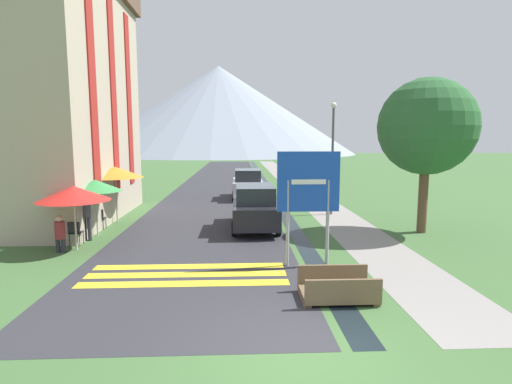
% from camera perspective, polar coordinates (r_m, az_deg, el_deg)
% --- Properties ---
extents(ground_plane, '(160.00, 160.00, 0.00)m').
position_cam_1_polar(ground_plane, '(26.70, -0.24, -0.36)').
color(ground_plane, '#3D6033').
extents(road, '(6.40, 60.00, 0.01)m').
position_cam_1_polar(road, '(36.64, -4.79, 1.77)').
color(road, '#2D2D33').
rests_on(road, ground_plane).
extents(footpath, '(2.20, 60.00, 0.01)m').
position_cam_1_polar(footpath, '(36.91, 4.72, 1.81)').
color(footpath, gray).
rests_on(footpath, ground_plane).
extents(drainage_channel, '(0.60, 60.00, 0.00)m').
position_cam_1_polar(drainage_channel, '(36.68, 1.00, 1.80)').
color(drainage_channel, black).
rests_on(drainage_channel, ground_plane).
extents(crosswalk_marking, '(5.44, 1.84, 0.01)m').
position_cam_1_polar(crosswalk_marking, '(11.27, -9.87, -11.54)').
color(crosswalk_marking, yellow).
rests_on(crosswalk_marking, ground_plane).
extents(mountain_distant, '(69.40, 69.40, 22.25)m').
position_cam_1_polar(mountain_distant, '(105.47, -5.35, 11.56)').
color(mountain_distant, gray).
rests_on(mountain_distant, ground_plane).
extents(hotel_building, '(6.03, 9.84, 11.22)m').
position_cam_1_polar(hotel_building, '(20.36, -27.48, 13.41)').
color(hotel_building, tan).
rests_on(hotel_building, ground_plane).
extents(road_sign, '(1.79, 0.11, 3.33)m').
position_cam_1_polar(road_sign, '(11.49, 7.48, 0.01)').
color(road_sign, '#9E9EA3').
rests_on(road_sign, ground_plane).
extents(footbridge, '(1.70, 1.10, 0.65)m').
position_cam_1_polar(footbridge, '(9.67, 11.56, -13.48)').
color(footbridge, brown).
rests_on(footbridge, ground_plane).
extents(parked_car_near, '(1.87, 4.30, 1.82)m').
position_cam_1_polar(parked_car_near, '(16.40, -0.17, -2.14)').
color(parked_car_near, black).
rests_on(parked_car_near, ground_plane).
extents(parked_car_far, '(1.91, 3.91, 1.82)m').
position_cam_1_polar(parked_car_far, '(24.87, -1.20, 1.17)').
color(parked_car_far, '#B2B2B7').
rests_on(parked_car_far, ground_plane).
extents(cafe_chair_near_right, '(0.40, 0.40, 0.85)m').
position_cam_1_polar(cafe_chair_near_right, '(15.22, -24.42, -5.11)').
color(cafe_chair_near_right, '#232328').
rests_on(cafe_chair_near_right, ground_plane).
extents(cafe_chair_middle, '(0.40, 0.40, 0.85)m').
position_cam_1_polar(cafe_chair_middle, '(16.48, -23.26, -4.12)').
color(cafe_chair_middle, '#232328').
rests_on(cafe_chair_middle, ground_plane).
extents(cafe_chair_far_left, '(0.40, 0.40, 0.85)m').
position_cam_1_polar(cafe_chair_far_left, '(17.54, -21.47, -3.35)').
color(cafe_chair_far_left, '#232328').
rests_on(cafe_chair_far_left, ground_plane).
extents(cafe_umbrella_front_red, '(2.34, 2.34, 2.15)m').
position_cam_1_polar(cafe_umbrella_front_red, '(14.40, -24.62, -0.19)').
color(cafe_umbrella_front_red, '#B7B2A8').
rests_on(cafe_umbrella_front_red, ground_plane).
extents(cafe_umbrella_middle_green, '(1.96, 1.96, 2.16)m').
position_cam_1_polar(cafe_umbrella_middle_green, '(16.21, -21.98, 0.86)').
color(cafe_umbrella_middle_green, '#B7B2A8').
rests_on(cafe_umbrella_middle_green, ground_plane).
extents(cafe_umbrella_rear_orange, '(2.39, 2.39, 2.49)m').
position_cam_1_polar(cafe_umbrella_rear_orange, '(18.45, -19.46, 2.69)').
color(cafe_umbrella_rear_orange, '#B7B2A8').
rests_on(cafe_umbrella_rear_orange, ground_plane).
extents(person_seated_far, '(0.32, 0.32, 1.23)m').
position_cam_1_polar(person_seated_far, '(14.49, -26.21, -5.14)').
color(person_seated_far, '#282833').
rests_on(person_seated_far, ground_plane).
extents(person_standing_terrace, '(0.32, 0.32, 1.70)m').
position_cam_1_polar(person_standing_terrace, '(15.70, -23.09, -2.91)').
color(person_standing_terrace, '#282833').
rests_on(person_standing_terrace, ground_plane).
extents(streetlamp, '(0.28, 0.28, 5.42)m').
position_cam_1_polar(streetlamp, '(19.71, 10.89, 6.02)').
color(streetlamp, '#515156').
rests_on(streetlamp, ground_plane).
extents(tree_by_path, '(3.71, 3.71, 6.01)m').
position_cam_1_polar(tree_by_path, '(16.87, 23.22, 8.53)').
color(tree_by_path, brown).
rests_on(tree_by_path, ground_plane).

